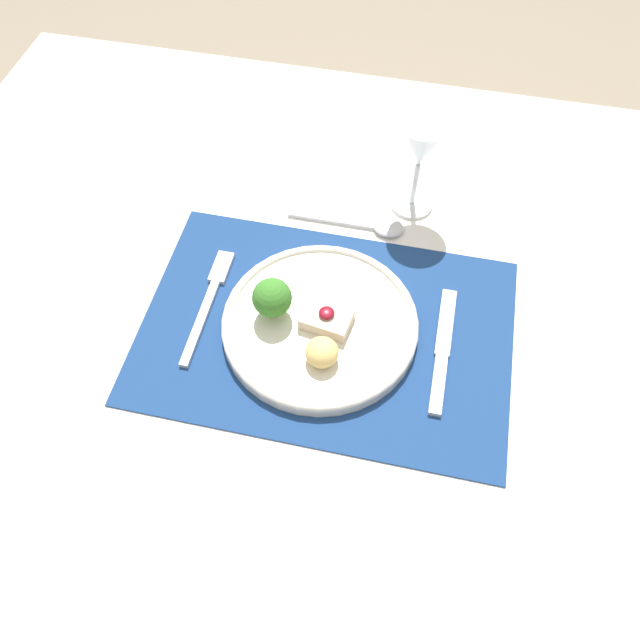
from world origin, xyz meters
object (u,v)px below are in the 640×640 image
Objects in this scene: fork at (210,298)px; knife at (441,357)px; wine_glass_near at (422,146)px; dinner_plate at (317,322)px; spoon at (372,226)px.

knife is (0.33, -0.03, 0.00)m from fork.
fork is 1.19× the size of wine_glass_near.
dinner_plate reaches higher than fork.
spoon is at bearing 118.54° from knife.
dinner_plate is 0.16m from fork.
fork is 1.09× the size of spoon.
dinner_plate is at bearing 173.29° from knife.
fork is 0.27m from spoon.
dinner_plate is at bearing -4.02° from fork.
wine_glass_near is at bearing 45.90° from fork.
knife is 1.19× the size of wine_glass_near.
dinner_plate is at bearing -102.99° from spoon.
fork is 0.37m from wine_glass_near.
spoon is (0.20, 0.18, -0.00)m from fork.
spoon is at bearing -130.58° from wine_glass_near.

